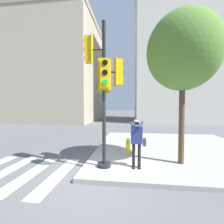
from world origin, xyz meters
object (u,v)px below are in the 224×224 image
object	(u,v)px
street_tree	(183,52)
fire_hydrant	(128,146)
traffic_signal_pole	(104,80)
person_photographer	(137,139)

from	to	relation	value
street_tree	fire_hydrant	size ratio (longest dim) A/B	8.00
traffic_signal_pole	fire_hydrant	size ratio (longest dim) A/B	7.33
traffic_signal_pole	street_tree	size ratio (longest dim) A/B	0.92
person_photographer	fire_hydrant	distance (m)	1.72
traffic_signal_pole	fire_hydrant	distance (m)	3.28
traffic_signal_pole	fire_hydrant	world-z (taller)	traffic_signal_pole
traffic_signal_pole	fire_hydrant	bearing A→B (deg)	62.48
traffic_signal_pole	person_photographer	bearing A→B (deg)	2.12
street_tree	fire_hydrant	distance (m)	4.45
street_tree	fire_hydrant	xyz separation A→B (m)	(-2.03, 0.93, -3.85)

